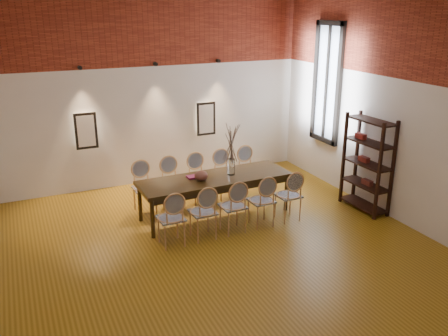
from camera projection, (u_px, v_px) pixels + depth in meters
name	position (u px, v px, depth m)	size (l,w,h in m)	color
floor	(213.00, 253.00, 7.47)	(7.00, 7.00, 0.02)	#9B6F19
wall_back	(146.00, 91.00, 9.88)	(7.00, 0.10, 4.00)	silver
wall_front	(386.00, 229.00, 3.76)	(7.00, 0.10, 4.00)	silver
wall_right	(401.00, 108.00, 8.20)	(0.10, 7.00, 4.00)	silver
brick_band_back	(143.00, 28.00, 9.41)	(7.00, 0.02, 1.50)	maroon
brick_band_front	(399.00, 69.00, 3.41)	(7.00, 0.02, 1.50)	maroon
brick_band_right	(407.00, 33.00, 7.77)	(0.02, 7.00, 1.50)	maroon
niche_left	(86.00, 131.00, 9.51)	(0.36, 0.06, 0.66)	#FFEAC6
niche_right	(206.00, 119.00, 10.52)	(0.36, 0.06, 0.66)	#FFEAC6
spot_fixture_left	(80.00, 68.00, 9.08)	(0.08, 0.08, 0.10)	black
spot_fixture_mid	(155.00, 64.00, 9.66)	(0.08, 0.08, 0.10)	black
spot_fixture_right	(218.00, 61.00, 10.21)	(0.08, 0.08, 0.10)	black
window_glass	(328.00, 83.00, 9.84)	(0.02, 0.78, 2.38)	silver
window_frame	(327.00, 83.00, 9.83)	(0.08, 0.90, 2.50)	black
window_mullion	(327.00, 83.00, 9.83)	(0.06, 0.06, 2.40)	black
dining_table	(215.00, 196.00, 8.66)	(2.77, 0.89, 0.75)	#38250D
chair_near_a	(171.00, 218.00, 7.56)	(0.44, 0.44, 0.94)	tan
chair_near_b	(203.00, 212.00, 7.78)	(0.44, 0.44, 0.94)	tan
chair_near_c	(233.00, 206.00, 8.01)	(0.44, 0.44, 0.94)	tan
chair_near_d	(261.00, 200.00, 8.24)	(0.44, 0.44, 0.94)	tan
chair_near_e	(288.00, 195.00, 8.47)	(0.44, 0.44, 0.94)	tan
chair_far_a	(144.00, 188.00, 8.79)	(0.44, 0.44, 0.94)	tan
chair_far_b	(173.00, 183.00, 9.02)	(0.44, 0.44, 0.94)	tan
chair_far_c	(199.00, 179.00, 9.25)	(0.44, 0.44, 0.94)	tan
chair_far_d	(225.00, 175.00, 9.47)	(0.44, 0.44, 0.94)	tan
chair_far_e	(249.00, 171.00, 9.70)	(0.44, 0.44, 0.94)	tan
vase	(231.00, 167.00, 8.62)	(0.14, 0.14, 0.30)	silver
dried_branches	(231.00, 143.00, 8.48)	(0.50, 0.50, 0.70)	#4B392F
bowl	(201.00, 176.00, 8.35)	(0.24, 0.24, 0.18)	brown
book	(194.00, 177.00, 8.52)	(0.26, 0.18, 0.03)	#851C4D
shelving_rack	(367.00, 164.00, 8.78)	(0.38, 1.00, 1.80)	black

